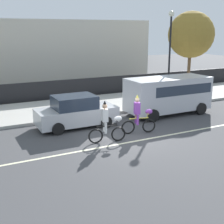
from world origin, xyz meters
TOP-DOWN VIEW (x-y plane):
  - ground_plane at (0.00, 0.00)m, footprint 80.00×80.00m
  - road_centre_line at (0.00, -0.50)m, footprint 36.00×0.14m
  - sidewalk_curb at (0.00, 6.50)m, footprint 60.00×5.00m
  - fence_line at (0.00, 9.40)m, footprint 40.00×0.08m
  - parade_cyclist_zebra at (-0.94, -0.03)m, footprint 1.70×0.53m
  - parade_cyclist_purple at (0.97, 0.40)m, footprint 1.69×0.58m
  - parked_van_silver at (4.44, 2.70)m, footprint 5.00×2.22m
  - parked_car_silver at (-1.35, 2.78)m, footprint 4.10×1.92m
  - street_lamp_post at (5.74, 4.52)m, footprint 0.36×0.36m
  - street_tree_far_corner at (9.51, 6.97)m, footprint 3.46×3.46m

SIDE VIEW (x-z plane):
  - ground_plane at x=0.00m, z-range 0.00..0.00m
  - road_centre_line at x=0.00m, z-range 0.00..0.01m
  - sidewalk_curb at x=0.00m, z-range 0.00..0.15m
  - fence_line at x=0.00m, z-range 0.00..1.40m
  - parked_car_silver at x=-1.35m, z-range -0.04..1.60m
  - parade_cyclist_zebra at x=-0.94m, z-range -0.12..1.80m
  - parade_cyclist_purple at x=0.97m, z-range -0.12..1.80m
  - parked_van_silver at x=4.44m, z-range 0.19..2.37m
  - street_lamp_post at x=5.74m, z-range 1.06..6.92m
  - street_tree_far_corner at x=9.51m, z-range 1.45..7.53m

